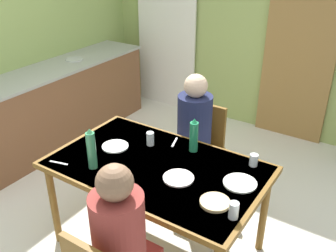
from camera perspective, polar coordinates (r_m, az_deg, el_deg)
The scene contains 21 objects.
ground_plane at distance 3.49m, azimuth -4.93°, elevation -13.02°, with size 5.98×5.98×0.00m, color silver.
wall_back at distance 4.76m, azimuth 12.21°, elevation 16.56°, with size 4.09×0.10×2.83m, color #98AC5E.
wall_left at distance 4.57m, azimuth -21.33°, elevation 14.95°, with size 0.10×3.45×2.83m, color #96AF5E.
door_wooden at distance 4.58m, azimuth 19.13°, elevation 9.90°, with size 0.80×0.05×2.00m, color olive.
curtain_panel at distance 5.22m, azimuth -0.28°, elevation 15.51°, with size 0.90×0.03×2.38m, color white.
kitchen_counter at distance 4.61m, azimuth -16.70°, elevation 3.04°, with size 0.61×2.57×0.91m.
dining_table at distance 2.77m, azimuth -1.71°, elevation -7.05°, with size 1.54×0.95×0.76m.
chair_far_diner at distance 3.51m, azimuth 4.86°, elevation -2.84°, with size 0.40×0.40×0.87m.
person_near_diner at distance 2.18m, azimuth -7.23°, elevation -15.52°, with size 0.30×0.37×0.77m.
person_far_diner at distance 3.27m, azimuth 3.90°, elevation 0.46°, with size 0.30×0.37×0.77m.
water_bottle_green_near at distance 2.68m, azimuth -11.48°, elevation -3.49°, with size 0.06×0.06×0.31m.
water_bottle_green_far at distance 2.84m, azimuth 3.92°, elevation -1.49°, with size 0.07×0.07×0.27m.
dinner_plate_near_left at distance 2.59m, azimuth 10.81°, elevation -8.44°, with size 0.23×0.23×0.01m, color white.
dinner_plate_near_right at distance 2.59m, azimuth 1.59°, elevation -7.84°, with size 0.21×0.21×0.01m, color white.
dinner_plate_far_center at distance 2.97m, azimuth -7.97°, elevation -3.05°, with size 0.21×0.21×0.01m, color white.
drinking_glass_by_near_diner at distance 2.28m, azimuth 9.89°, elevation -12.44°, with size 0.06×0.06×0.11m, color silver.
drinking_glass_by_far_diner at distance 2.77m, azimuth 12.80°, elevation -5.04°, with size 0.06×0.06×0.09m, color silver.
drinking_glass_spare_center at distance 2.95m, azimuth -2.69°, elevation -1.93°, with size 0.06×0.06×0.11m, color silver.
bread_plate_sliced at distance 2.39m, azimuth 7.10°, elevation -11.35°, with size 0.19×0.19×0.02m, color #DBB77A.
cutlery_knife_near at distance 2.86m, azimuth -16.16°, elevation -5.36°, with size 0.15×0.02×0.00m, color silver.
cutlery_fork_near at distance 3.01m, azimuth 0.99°, elevation -2.45°, with size 0.15×0.02×0.00m, color silver.
Camera 1 is at (1.69, -2.06, 2.25)m, focal length 40.40 mm.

